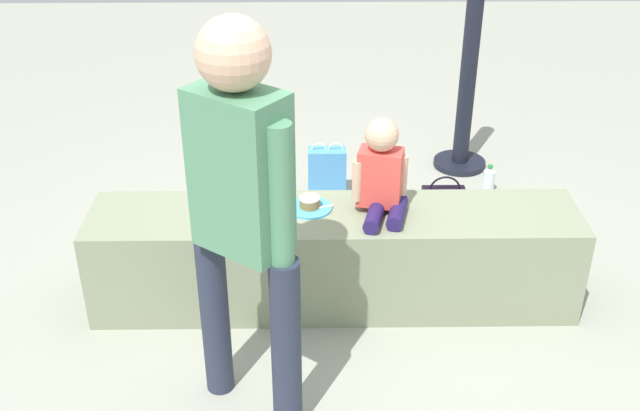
{
  "coord_description": "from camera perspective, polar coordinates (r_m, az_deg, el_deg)",
  "views": [
    {
      "loc": [
        -0.11,
        -3.21,
        2.38
      ],
      "look_at": [
        -0.08,
        -0.36,
        0.77
      ],
      "focal_mm": 42.55,
      "sensor_mm": 36.0,
      "label": 1
    }
  ],
  "objects": [
    {
      "name": "concrete_ledge",
      "position": [
        3.85,
        1.06,
        -3.94
      ],
      "size": [
        2.42,
        0.48,
        0.52
      ],
      "primitive_type": "cube",
      "color": "gray",
      "rests_on": "ground_plane"
    },
    {
      "name": "cake_plate",
      "position": [
        3.74,
        -0.77,
        0.03
      ],
      "size": [
        0.22,
        0.22,
        0.07
      ],
      "color": "#4CA5D8",
      "rests_on": "concrete_ledge"
    },
    {
      "name": "water_bottle_near_gift",
      "position": [
        5.06,
        12.57,
        1.88
      ],
      "size": [
        0.08,
        0.08,
        0.2
      ],
      "color": "silver",
      "rests_on": "ground_plane"
    },
    {
      "name": "cake_box_white",
      "position": [
        4.57,
        -3.67,
        -0.98
      ],
      "size": [
        0.35,
        0.37,
        0.13
      ],
      "primitive_type": "cube",
      "rotation": [
        0.0,
        0.0,
        -0.36
      ],
      "color": "white",
      "rests_on": "ground_plane"
    },
    {
      "name": "party_cup_red",
      "position": [
        4.7,
        -8.54,
        -0.53
      ],
      "size": [
        0.08,
        0.08,
        0.1
      ],
      "primitive_type": "cylinder",
      "color": "red",
      "rests_on": "ground_plane"
    },
    {
      "name": "railing_post",
      "position": [
        5.24,
        10.86,
        7.37
      ],
      "size": [
        0.36,
        0.36,
        1.18
      ],
      "color": "black",
      "rests_on": "ground_plane"
    },
    {
      "name": "handbag_brown_canvas",
      "position": [
        4.41,
        4.56,
        -1.24
      ],
      "size": [
        0.32,
        0.14,
        0.37
      ],
      "color": "brown",
      "rests_on": "ground_plane"
    },
    {
      "name": "ground_plane",
      "position": [
        4.0,
        1.03,
        -7.04
      ],
      "size": [
        12.0,
        12.0,
        0.0
      ],
      "primitive_type": "plane",
      "color": "#9A9C8C"
    },
    {
      "name": "adult_standing",
      "position": [
        2.81,
        -5.92,
        0.61
      ],
      "size": [
        0.43,
        0.38,
        1.71
      ],
      "color": "#272D41",
      "rests_on": "ground_plane"
    },
    {
      "name": "child_seated",
      "position": [
        3.64,
        4.65,
        2.47
      ],
      "size": [
        0.28,
        0.34,
        0.48
      ],
      "color": "#251952",
      "rests_on": "concrete_ledge"
    },
    {
      "name": "handbag_black_leather",
      "position": [
        4.72,
        9.28,
        0.18
      ],
      "size": [
        0.26,
        0.15,
        0.28
      ],
      "color": "black",
      "rests_on": "ground_plane"
    },
    {
      "name": "gift_bag",
      "position": [
        4.85,
        0.53,
        2.43
      ],
      "size": [
        0.24,
        0.12,
        0.39
      ],
      "color": "#4C99E0",
      "rests_on": "ground_plane"
    }
  ]
}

